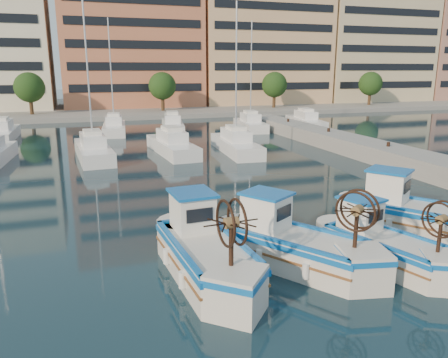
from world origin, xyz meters
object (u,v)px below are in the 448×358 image
at_px(fishing_boat_a, 205,250).
at_px(fishing_boat_d, 416,213).
at_px(fishing_boat_c, 383,244).
at_px(fishing_boat_b, 294,243).

distance_m(fishing_boat_a, fishing_boat_d, 9.15).
relative_size(fishing_boat_a, fishing_boat_c, 1.16).
relative_size(fishing_boat_c, fishing_boat_d, 0.87).
distance_m(fishing_boat_b, fishing_boat_d, 6.20).
height_order(fishing_boat_a, fishing_boat_b, fishing_boat_a).
height_order(fishing_boat_a, fishing_boat_c, fishing_boat_a).
bearing_deg(fishing_boat_d, fishing_boat_a, 149.88).
height_order(fishing_boat_a, fishing_boat_d, fishing_boat_d).
height_order(fishing_boat_b, fishing_boat_c, fishing_boat_b).
xyz_separation_m(fishing_boat_b, fishing_boat_c, (2.96, -0.80, -0.09)).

